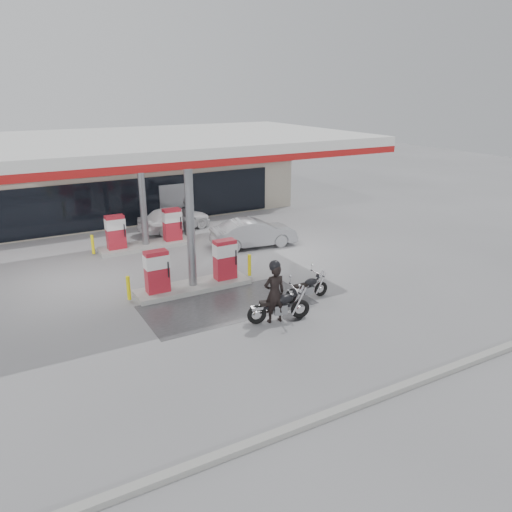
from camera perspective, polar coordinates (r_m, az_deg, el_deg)
The scene contains 15 objects.
ground at distance 17.94m, azimuth -4.75°, elevation -5.90°, with size 90.00×90.00×0.00m, color gray.
wet_patch at distance 18.13m, azimuth -3.31°, elevation -5.59°, with size 6.00×3.00×0.00m, color #4C4C4F.
drain_cover at distance 17.22m, azimuth 4.17°, elevation -6.97°, with size 0.70×0.70×0.01m, color #38383A.
kerb at distance 12.70m, azimuth 9.19°, elevation -17.20°, with size 28.00×0.25×0.15m, color gray.
store_building at distance 32.00m, azimuth -16.98°, elevation 8.20°, with size 22.00×8.22×4.00m.
canopy at distance 21.07m, azimuth -10.97°, elevation 12.48°, with size 16.00×10.02×5.51m.
pump_island_near at distance 19.37m, azimuth -7.28°, elevation -1.80°, with size 5.14×1.30×1.78m.
pump_island_far at distance 24.77m, azimuth -12.56°, elevation 2.52°, with size 5.14×1.30×1.78m.
main_motorcycle at distance 16.75m, azimuth 2.75°, elevation -5.83°, with size 2.19×0.95×1.13m.
biker_main at distance 16.48m, azimuth 2.12°, elevation -4.29°, with size 0.74×0.49×2.04m, color black.
parked_motorcycle at distance 18.48m, azimuth 5.89°, elevation -3.73°, with size 1.87×0.72×0.96m.
sedan_white at distance 27.49m, azimuth -9.31°, elevation 4.28°, with size 1.60×3.98×1.36m, color white.
attendant at distance 26.44m, azimuth -7.72°, elevation 4.51°, with size 0.98×0.76×2.01m, color slate.
hatchback_silver at distance 24.38m, azimuth -0.26°, elevation 2.66°, with size 1.45×4.15×1.37m, color #97999E.
parked_car_left at distance 29.75m, azimuth -24.56°, elevation 3.86°, with size 1.83×4.50×1.31m, color black.
Camera 1 is at (-6.62, -14.88, 7.51)m, focal length 35.00 mm.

